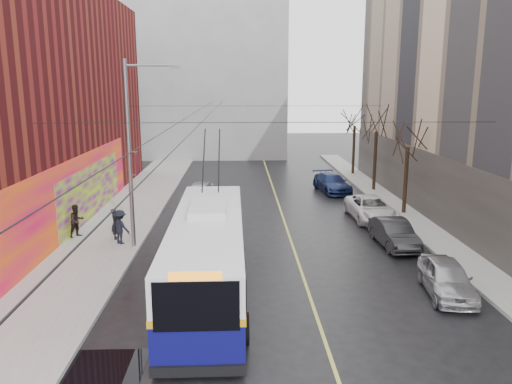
# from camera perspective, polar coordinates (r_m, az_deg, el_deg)

# --- Properties ---
(ground) EXTENTS (140.00, 140.00, 0.00)m
(ground) POSITION_cam_1_polar(r_m,az_deg,el_deg) (15.61, 2.61, -17.95)
(ground) COLOR black
(ground) RESTS_ON ground
(sidewalk_left) EXTENTS (4.00, 60.00, 0.15)m
(sidewalk_left) POSITION_cam_1_polar(r_m,az_deg,el_deg) (27.48, -16.41, -4.77)
(sidewalk_left) COLOR gray
(sidewalk_left) RESTS_ON ground
(sidewalk_right) EXTENTS (2.00, 60.00, 0.15)m
(sidewalk_right) POSITION_cam_1_polar(r_m,az_deg,el_deg) (28.48, 19.01, -4.35)
(sidewalk_right) COLOR gray
(sidewalk_right) RESTS_ON ground
(lane_line) EXTENTS (0.12, 50.00, 0.01)m
(lane_line) POSITION_cam_1_polar(r_m,az_deg,el_deg) (28.68, 3.38, -3.73)
(lane_line) COLOR #BFB74C
(lane_line) RESTS_ON ground
(building_far) EXTENTS (20.50, 12.10, 18.00)m
(building_far) POSITION_cam_1_polar(r_m,az_deg,el_deg) (58.67, -6.92, 13.18)
(building_far) COLOR gray
(building_far) RESTS_ON ground
(streetlight_pole) EXTENTS (2.65, 0.60, 9.00)m
(streetlight_pole) POSITION_cam_1_polar(r_m,az_deg,el_deg) (24.17, -13.95, 4.69)
(streetlight_pole) COLOR slate
(streetlight_pole) RESTS_ON ground
(catenary_wires) EXTENTS (18.00, 60.00, 0.22)m
(catenary_wires) POSITION_cam_1_polar(r_m,az_deg,el_deg) (28.31, -4.87, 8.88)
(catenary_wires) COLOR black
(tree_near) EXTENTS (3.20, 3.20, 6.40)m
(tree_near) POSITION_cam_1_polar(r_m,az_deg,el_deg) (31.29, 17.04, 6.36)
(tree_near) COLOR black
(tree_near) RESTS_ON ground
(tree_mid) EXTENTS (3.20, 3.20, 6.68)m
(tree_mid) POSITION_cam_1_polar(r_m,az_deg,el_deg) (37.94, 13.65, 7.88)
(tree_mid) COLOR black
(tree_mid) RESTS_ON ground
(tree_far) EXTENTS (3.20, 3.20, 6.57)m
(tree_far) POSITION_cam_1_polar(r_m,az_deg,el_deg) (44.71, 11.25, 8.43)
(tree_far) COLOR black
(tree_far) RESTS_ON ground
(pigeons_flying) EXTENTS (3.45, 2.15, 1.40)m
(pigeons_flying) POSITION_cam_1_polar(r_m,az_deg,el_deg) (23.84, -5.33, 9.69)
(pigeons_flying) COLOR slate
(trolleybus) EXTENTS (2.96, 12.24, 5.77)m
(trolleybus) POSITION_cam_1_polar(r_m,az_deg,el_deg) (19.12, -5.52, -6.91)
(trolleybus) COLOR #0B0A4F
(trolleybus) RESTS_ON ground
(parked_car_a) EXTENTS (2.05, 4.10, 1.34)m
(parked_car_a) POSITION_cam_1_polar(r_m,az_deg,el_deg) (20.49, 20.95, -9.14)
(parked_car_a) COLOR #ADAEB2
(parked_car_a) RESTS_ON ground
(parked_car_b) EXTENTS (1.63, 4.12, 1.33)m
(parked_car_b) POSITION_cam_1_polar(r_m,az_deg,el_deg) (25.61, 15.50, -4.56)
(parked_car_b) COLOR #2A2A2D
(parked_car_b) RESTS_ON ground
(parked_car_c) EXTENTS (2.45, 5.02, 1.37)m
(parked_car_c) POSITION_cam_1_polar(r_m,az_deg,el_deg) (30.27, 13.02, -1.84)
(parked_car_c) COLOR white
(parked_car_c) RESTS_ON ground
(parked_car_d) EXTENTS (2.60, 4.91, 1.35)m
(parked_car_d) POSITION_cam_1_polar(r_m,az_deg,el_deg) (37.65, 8.68, 1.02)
(parked_car_d) COLOR navy
(parked_car_d) RESTS_ON ground
(following_car) EXTENTS (2.12, 4.29, 1.41)m
(following_car) POSITION_cam_1_polar(r_m,az_deg,el_deg) (34.03, -6.49, -0.05)
(following_car) COLOR #B0B1B5
(following_car) RESTS_ON ground
(pedestrian_a) EXTENTS (0.51, 0.65, 1.59)m
(pedestrian_a) POSITION_cam_1_polar(r_m,az_deg,el_deg) (26.30, -15.81, -3.52)
(pedestrian_a) COLOR black
(pedestrian_a) RESTS_ON sidewalk_left
(pedestrian_b) EXTENTS (1.02, 1.05, 1.70)m
(pedestrian_b) POSITION_cam_1_polar(r_m,az_deg,el_deg) (27.26, -19.80, -3.11)
(pedestrian_b) COLOR black
(pedestrian_b) RESTS_ON sidewalk_left
(pedestrian_c) EXTENTS (1.27, 1.11, 1.70)m
(pedestrian_c) POSITION_cam_1_polar(r_m,az_deg,el_deg) (25.45, -15.26, -3.87)
(pedestrian_c) COLOR black
(pedestrian_c) RESTS_ON sidewalk_left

